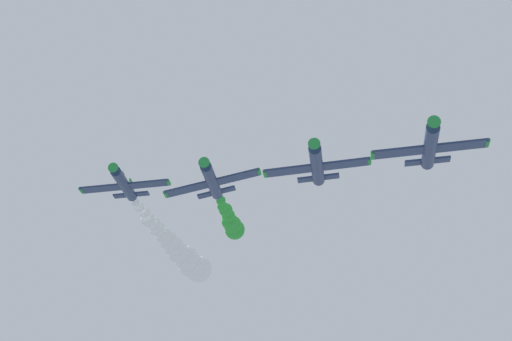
{
  "coord_description": "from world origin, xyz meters",
  "views": [
    {
      "loc": [
        -9.0,
        103.29,
        100.53
      ],
      "look_at": [
        0.0,
        0.0,
        133.72
      ],
      "focal_mm": 83.0,
      "sensor_mm": 36.0,
      "label": 1
    }
  ],
  "objects": [
    {
      "name": "smoke_trail_right_inner",
      "position": [
        4.22,
        -17.77,
        133.7
      ],
      "size": [
        2.19,
        11.64,
        2.19
      ],
      "color": "green"
    },
    {
      "name": "airplane_left_inner",
      "position": [
        -5.77,
        5.24,
        132.5
      ],
      "size": [
        9.55,
        10.35,
        2.51
      ],
      "rotation": [
        0.0,
        0.1,
        0.0
      ],
      "color": "navy"
    },
    {
      "name": "airplane_right_inner",
      "position": [
        4.59,
        -3.56,
        134.04
      ],
      "size": [
        9.4,
        10.35,
        3.07
      ],
      "rotation": [
        0.0,
        0.22,
        0.0
      ],
      "color": "navy"
    },
    {
      "name": "airplane_lead",
      "position": [
        -15.12,
        13.22,
        131.22
      ],
      "size": [
        9.56,
        10.35,
        2.44
      ],
      "rotation": [
        0.0,
        0.08,
        0.0
      ],
      "color": "navy"
    },
    {
      "name": "smoke_trail_left_outer",
      "position": [
        12.37,
        -36.71,
        135.01
      ],
      "size": [
        6.22,
        24.82,
        4.68
      ],
      "color": "white"
    },
    {
      "name": "airplane_left_outer",
      "position": [
        14.88,
        -12.33,
        136.65
      ],
      "size": [
        9.56,
        10.35,
        2.38
      ],
      "rotation": [
        0.0,
        0.07,
        0.0
      ],
      "color": "navy"
    }
  ]
}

